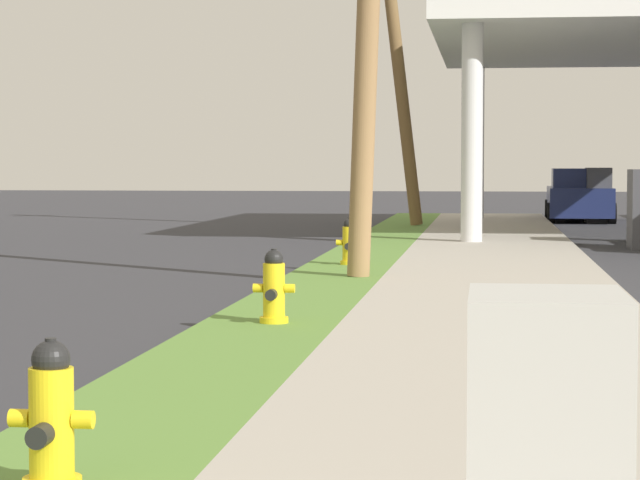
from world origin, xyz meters
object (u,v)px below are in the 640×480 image
car_navy_by_near_pump (579,197)px  fire_hydrant_nearest (51,424)px  utility_pole_background (394,32)px  fire_hydrant_third (349,244)px  fire_hydrant_second (274,291)px

car_navy_by_near_pump → fire_hydrant_nearest: bearing=-98.1°
fire_hydrant_nearest → utility_pole_background: size_ratio=0.08×
fire_hydrant_nearest → car_navy_by_near_pump: car_navy_by_near_pump is taller
fire_hydrant_nearest → car_navy_by_near_pump: bearing=81.9°
fire_hydrant_third → utility_pole_background: 13.97m
fire_hydrant_nearest → fire_hydrant_second: size_ratio=1.00×
fire_hydrant_nearest → fire_hydrant_third: size_ratio=1.00×
fire_hydrant_nearest → car_navy_by_near_pump: 34.31m
fire_hydrant_third → utility_pole_background: bearing=90.9°
fire_hydrant_third → car_navy_by_near_pump: car_navy_by_near_pump is taller
utility_pole_background → fire_hydrant_third: bearing=-89.1°
utility_pole_background → car_navy_by_near_pump: 9.12m
fire_hydrant_second → fire_hydrant_third: bearing=90.3°
fire_hydrant_nearest → fire_hydrant_second: bearing=90.1°
fire_hydrant_third → car_navy_by_near_pump: (4.89, 19.37, 0.28)m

